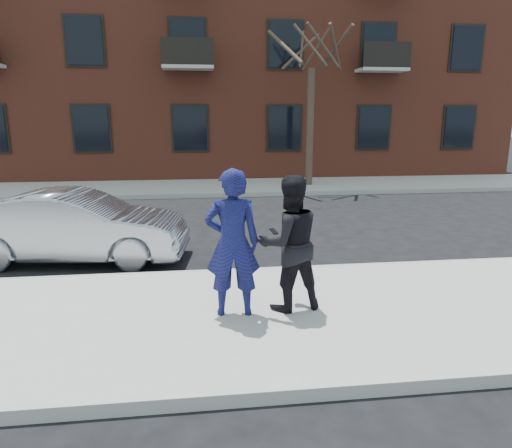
{
  "coord_description": "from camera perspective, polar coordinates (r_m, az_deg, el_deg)",
  "views": [
    {
      "loc": [
        0.41,
        -5.76,
        2.67
      ],
      "look_at": [
        1.18,
        0.4,
        1.2
      ],
      "focal_mm": 32.0,
      "sensor_mm": 36.0,
      "label": 1
    }
  ],
  "objects": [
    {
      "name": "ground",
      "position": [
        6.36,
        -10.36,
        -11.75
      ],
      "size": [
        100.0,
        100.0,
        0.0
      ],
      "primitive_type": "plane",
      "color": "black",
      "rests_on": "ground"
    },
    {
      "name": "near_sidewalk",
      "position": [
        6.1,
        -10.52,
        -12.1
      ],
      "size": [
        50.0,
        3.5,
        0.15
      ],
      "primitive_type": "cube",
      "color": "#9A9792",
      "rests_on": "ground"
    },
    {
      "name": "near_curb",
      "position": [
        7.77,
        -9.78,
        -6.41
      ],
      "size": [
        50.0,
        0.1,
        0.15
      ],
      "primitive_type": "cube",
      "color": "#999691",
      "rests_on": "ground"
    },
    {
      "name": "far_sidewalk",
      "position": [
        17.21,
        -8.4,
        4.51
      ],
      "size": [
        50.0,
        3.5,
        0.15
      ],
      "primitive_type": "cube",
      "color": "#9A9792",
      "rests_on": "ground"
    },
    {
      "name": "far_curb",
      "position": [
        15.43,
        -8.53,
        3.5
      ],
      "size": [
        50.0,
        0.1,
        0.15
      ],
      "primitive_type": "cube",
      "color": "#999691",
      "rests_on": "ground"
    },
    {
      "name": "apartment_building",
      "position": [
        24.06,
        -3.47,
        21.64
      ],
      "size": [
        24.3,
        10.3,
        12.3
      ],
      "color": "brown",
      "rests_on": "ground"
    },
    {
      "name": "street_tree",
      "position": [
        17.48,
        7.08,
        22.63
      ],
      "size": [
        3.6,
        3.6,
        6.8
      ],
      "color": "#31241D",
      "rests_on": "far_sidewalk"
    },
    {
      "name": "silver_sedan",
      "position": [
        9.12,
        -21.55,
        -0.33
      ],
      "size": [
        4.17,
        1.86,
        1.33
      ],
      "primitive_type": "imported",
      "rotation": [
        0.0,
        0.0,
        1.46
      ],
      "color": "#999BA3",
      "rests_on": "ground"
    },
    {
      "name": "man_hoodie",
      "position": [
        5.79,
        -2.96,
        -2.41
      ],
      "size": [
        0.71,
        0.53,
        1.91
      ],
      "rotation": [
        0.0,
        0.0,
        3.11
      ],
      "color": "navy",
      "rests_on": "near_sidewalk"
    },
    {
      "name": "man_peacoat",
      "position": [
        5.99,
        4.17,
        -2.44
      ],
      "size": [
        0.99,
        0.84,
        1.8
      ],
      "rotation": [
        0.0,
        0.0,
        3.34
      ],
      "color": "black",
      "rests_on": "near_sidewalk"
    }
  ]
}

